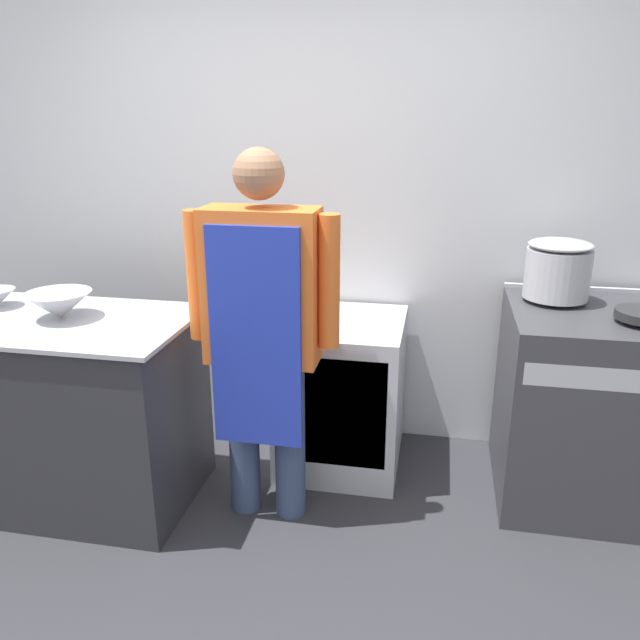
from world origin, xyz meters
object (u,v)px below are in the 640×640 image
(stove, at_px, (585,406))
(fridge_unit, at_px, (342,392))
(mixing_bowl, at_px, (59,305))
(person_cook, at_px, (263,320))
(stock_pot, at_px, (558,269))

(stove, relative_size, fridge_unit, 1.21)
(stove, distance_m, mixing_bowl, 2.49)
(stove, xyz_separation_m, fridge_unit, (-1.18, 0.08, -0.07))
(person_cook, distance_m, mixing_bowl, 0.95)
(fridge_unit, distance_m, mixing_bowl, 1.45)
(fridge_unit, bearing_deg, stove, -3.91)
(stove, xyz_separation_m, person_cook, (-1.45, -0.44, 0.48))
(mixing_bowl, relative_size, stock_pot, 0.98)
(stove, distance_m, person_cook, 1.59)
(stock_pot, bearing_deg, fridge_unit, -176.89)
(fridge_unit, relative_size, person_cook, 0.48)
(stove, relative_size, mixing_bowl, 3.25)
(person_cook, distance_m, stock_pot, 1.41)
(person_cook, xyz_separation_m, mixing_bowl, (-0.95, -0.02, 0.02))
(stove, height_order, fridge_unit, stove)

